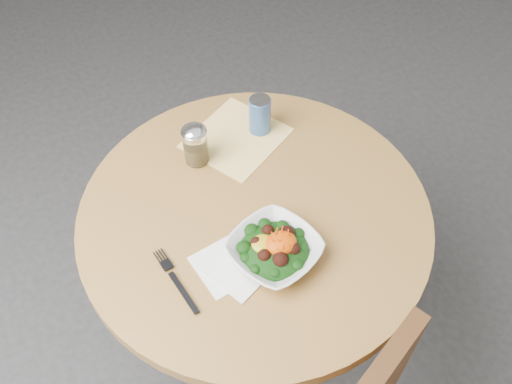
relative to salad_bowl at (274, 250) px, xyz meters
The scene contains 8 objects.
ground 0.79m from the salad_bowl, 83.15° to the left, with size 6.00×6.00×0.00m, color #2C2D2F.
table 0.27m from the salad_bowl, 83.15° to the left, with size 0.90×0.90×0.75m.
cloth_napkin 0.40m from the salad_bowl, 78.06° to the left, with size 0.25×0.23×0.00m, color #FAA40D.
paper_napkins 0.11m from the salad_bowl, behind, with size 0.19×0.19×0.00m.
salad_bowl is the anchor object (origin of this frame).
fork 0.24m from the salad_bowl, 169.61° to the left, with size 0.04×0.20×0.00m.
spice_shaker 0.37m from the salad_bowl, 97.44° to the left, with size 0.07×0.07×0.12m.
beverage_can 0.43m from the salad_bowl, 68.31° to the left, with size 0.06×0.06×0.12m.
Camera 1 is at (-0.38, -0.78, 1.91)m, focal length 40.00 mm.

